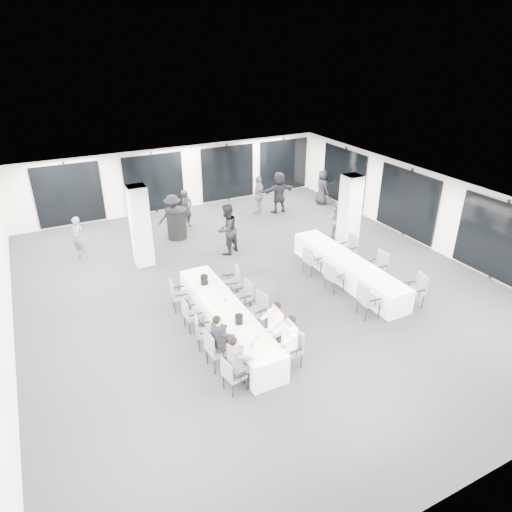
{
  "coord_description": "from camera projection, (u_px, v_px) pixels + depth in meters",
  "views": [
    {
      "loc": [
        -5.79,
        -11.16,
        7.23
      ],
      "look_at": [
        -0.18,
        -0.2,
        1.19
      ],
      "focal_mm": 32.0,
      "sensor_mm": 36.0,
      "label": 1
    }
  ],
  "objects": [
    {
      "name": "room",
      "position": [
        267.0,
        229.0,
        15.11
      ],
      "size": [
        14.04,
        16.04,
        2.84
      ],
      "color": "black",
      "rests_on": "ground"
    },
    {
      "name": "column_left",
      "position": [
        140.0,
        226.0,
        15.27
      ],
      "size": [
        0.6,
        0.6,
        2.8
      ],
      "primitive_type": "cube",
      "color": "silver",
      "rests_on": "floor"
    },
    {
      "name": "column_right",
      "position": [
        349.0,
        213.0,
        16.37
      ],
      "size": [
        0.6,
        0.6,
        2.8
      ],
      "primitive_type": "cube",
      "color": "silver",
      "rests_on": "floor"
    },
    {
      "name": "banquet_table_main",
      "position": [
        227.0,
        320.0,
        12.1
      ],
      "size": [
        0.9,
        5.0,
        0.75
      ],
      "primitive_type": "cube",
      "color": "white",
      "rests_on": "floor"
    },
    {
      "name": "banquet_table_side",
      "position": [
        347.0,
        269.0,
        14.68
      ],
      "size": [
        0.9,
        5.0,
        0.75
      ],
      "primitive_type": "cube",
      "color": "white",
      "rests_on": "floor"
    },
    {
      "name": "cocktail_table",
      "position": [
        177.0,
        224.0,
        17.6
      ],
      "size": [
        0.85,
        0.85,
        1.18
      ],
      "color": "black",
      "rests_on": "floor"
    },
    {
      "name": "chair_main_left_near",
      "position": [
        232.0,
        374.0,
        10.02
      ],
      "size": [
        0.51,
        0.54,
        0.86
      ],
      "rotation": [
        0.0,
        0.0,
        -1.39
      ],
      "color": "#53555B",
      "rests_on": "floor"
    },
    {
      "name": "chair_main_left_second",
      "position": [
        215.0,
        348.0,
        10.7
      ],
      "size": [
        0.54,
        0.6,
        1.02
      ],
      "rotation": [
        0.0,
        0.0,
        -1.51
      ],
      "color": "#53555B",
      "rests_on": "floor"
    },
    {
      "name": "chair_main_left_mid",
      "position": [
        202.0,
        330.0,
        11.46
      ],
      "size": [
        0.53,
        0.56,
        0.87
      ],
      "rotation": [
        0.0,
        0.0,
        -1.82
      ],
      "color": "#53555B",
      "rests_on": "floor"
    },
    {
      "name": "chair_main_left_fourth",
      "position": [
        190.0,
        313.0,
        12.13
      ],
      "size": [
        0.47,
        0.52,
        0.9
      ],
      "rotation": [
        0.0,
        0.0,
        -1.55
      ],
      "color": "#53555B",
      "rests_on": "floor"
    },
    {
      "name": "chair_main_left_far",
      "position": [
        177.0,
        294.0,
        13.02
      ],
      "size": [
        0.53,
        0.57,
        0.92
      ],
      "rotation": [
        0.0,
        0.0,
        -1.73
      ],
      "color": "#53555B",
      "rests_on": "floor"
    },
    {
      "name": "chair_main_right_near",
      "position": [
        293.0,
        346.0,
        10.79
      ],
      "size": [
        0.53,
        0.58,
        0.95
      ],
      "rotation": [
        0.0,
        0.0,
        1.69
      ],
      "color": "#53555B",
      "rests_on": "floor"
    },
    {
      "name": "chair_main_right_second",
      "position": [
        278.0,
        333.0,
        11.34
      ],
      "size": [
        0.5,
        0.54,
        0.88
      ],
      "rotation": [
        0.0,
        0.0,
        1.7
      ],
      "color": "#53555B",
      "rests_on": "floor"
    },
    {
      "name": "chair_main_right_mid",
      "position": [
        258.0,
        308.0,
        12.23
      ],
      "size": [
        0.58,
        0.63,
        1.02
      ],
      "rotation": [
        0.0,
        0.0,
        1.72
      ],
      "color": "#53555B",
      "rests_on": "floor"
    },
    {
      "name": "chair_main_right_fourth",
      "position": [
        244.0,
        295.0,
        12.93
      ],
      "size": [
        0.49,
        0.55,
        0.96
      ],
      "rotation": [
        0.0,
        0.0,
        1.59
      ],
      "color": "#53555B",
      "rests_on": "floor"
    },
    {
      "name": "chair_main_right_far",
      "position": [
        233.0,
        281.0,
        13.53
      ],
      "size": [
        0.63,
        0.66,
        1.03
      ],
      "rotation": [
        0.0,
        0.0,
        1.33
      ],
      "color": "#53555B",
      "rests_on": "floor"
    },
    {
      "name": "chair_side_left_near",
      "position": [
        367.0,
        298.0,
        12.67
      ],
      "size": [
        0.57,
        0.62,
        1.03
      ],
      "rotation": [
        0.0,
        0.0,
        -1.67
      ],
      "color": "#53555B",
      "rests_on": "floor"
    },
    {
      "name": "chair_side_left_mid",
      "position": [
        333.0,
        276.0,
        13.97
      ],
      "size": [
        0.54,
        0.57,
        0.93
      ],
      "rotation": [
        0.0,
        0.0,
        -1.41
      ],
      "color": "#53555B",
      "rests_on": "floor"
    },
    {
      "name": "chair_side_left_far",
      "position": [
        311.0,
        259.0,
        14.95
      ],
      "size": [
        0.54,
        0.59,
        0.96
      ],
      "rotation": [
        0.0,
        0.0,
        -1.44
      ],
      "color": "#53555B",
      "rests_on": "floor"
    },
    {
      "name": "chair_side_right_near",
      "position": [
        417.0,
        288.0,
        13.21
      ],
      "size": [
        0.59,
        0.63,
        1.0
      ],
      "rotation": [
        0.0,
        0.0,
        1.37
      ],
      "color": "#53555B",
      "rests_on": "floor"
    },
    {
      "name": "chair_side_right_mid",
      "position": [
        379.0,
        265.0,
        14.52
      ],
      "size": [
        0.52,
        0.58,
        1.01
      ],
      "rotation": [
        0.0,
        0.0,
        1.6
      ],
      "color": "#53555B",
      "rests_on": "floor"
    },
    {
      "name": "chair_side_right_far",
      "position": [
        350.0,
        247.0,
        15.72
      ],
      "size": [
        0.5,
        0.57,
        1.0
      ],
      "rotation": [
        0.0,
        0.0,
        1.57
      ],
      "color": "#53555B",
      "rests_on": "floor"
    },
    {
      "name": "seated_guest_a",
      "position": [
        238.0,
        359.0,
        9.95
      ],
      "size": [
        0.5,
        0.38,
        1.44
      ],
      "rotation": [
        0.0,
        0.0,
        -1.57
      ],
      "color": "#515458",
      "rests_on": "floor"
    },
    {
      "name": "seated_guest_b",
      "position": [
        221.0,
        337.0,
        10.67
      ],
      "size": [
        0.5,
        0.38,
        1.44
      ],
      "rotation": [
        0.0,
        0.0,
        -1.57
      ],
      "color": "black",
      "rests_on": "floor"
    },
    {
      "name": "seated_guest_c",
      "position": [
        287.0,
        339.0,
        10.6
      ],
      "size": [
        0.5,
        0.38,
        1.44
      ],
      "rotation": [
        0.0,
        0.0,
        1.57
      ],
      "color": "white",
      "rests_on": "floor"
    },
    {
      "name": "seated_guest_d",
      "position": [
        273.0,
        325.0,
        11.13
      ],
      "size": [
        0.5,
        0.38,
        1.44
      ],
      "rotation": [
        0.0,
        0.0,
        1.57
      ],
      "color": "white",
      "rests_on": "floor"
    },
    {
      "name": "standing_guest_a",
      "position": [
        186.0,
        207.0,
        18.47
      ],
      "size": [
        0.83,
        0.78,
        1.79
      ],
      "primitive_type": "imported",
      "rotation": [
        0.0,
        0.0,
        0.53
      ],
      "color": "black",
      "rests_on": "floor"
    },
    {
      "name": "standing_guest_b",
      "position": [
        227.0,
        226.0,
        16.17
      ],
      "size": [
        1.19,
        1.03,
        2.12
      ],
      "primitive_type": "imported",
      "rotation": [
        0.0,
        0.0,
        3.62
      ],
      "color": "black",
      "rests_on": "floor"
    },
    {
      "name": "standing_guest_c",
      "position": [
        173.0,
        214.0,
        17.45
      ],
      "size": [
        1.4,
        0.95,
        1.98
      ],
      "primitive_type": "imported",
      "rotation": [
        0.0,
        0.0,
        2.89
      ],
      "color": "black",
      "rests_on": "floor"
    },
    {
      "name": "standing_guest_d",
      "position": [
        259.0,
        193.0,
        19.84
      ],
      "size": [
        1.27,
        1.22,
        1.93
      ],
      "primitive_type": "imported",
      "rotation": [
        0.0,
        0.0,
        3.86
      ],
      "color": "#515458",
      "rests_on": "floor"
    },
    {
      "name": "standing_guest_e",
      "position": [
        322.0,
        185.0,
        21.04
      ],
      "size": [
        0.57,
        0.9,
        1.82
      ],
      "primitive_type": "imported",
      "rotation": [
        0.0,
        0.0,
        1.53
      ],
      "color": "black",
      "rests_on": "floor"
    },
    {
      "name": "standing_guest_f",
      "position": [
        279.0,
        190.0,
        19.98
      ],
      "size": [
        1.91,
        0.75,
        2.08
      ],
      "primitive_type": "imported",
      "rotation": [
        0.0,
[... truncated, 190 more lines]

